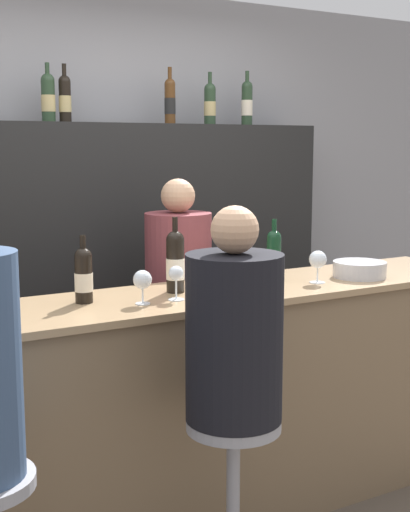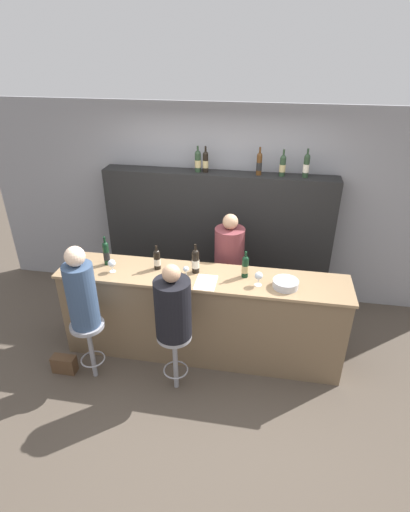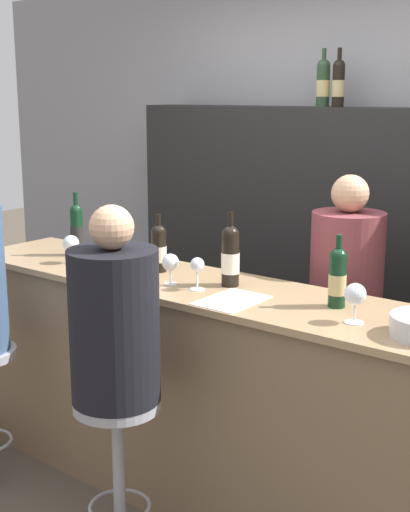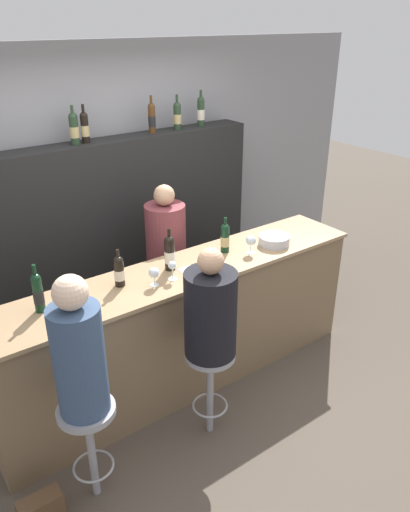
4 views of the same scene
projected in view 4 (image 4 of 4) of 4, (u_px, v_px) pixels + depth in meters
name	position (u px, v px, depth m)	size (l,w,h in m)	color
ground_plane	(204.00, 398.00, 4.01)	(16.00, 16.00, 0.00)	#4C4238
wall_back	(98.00, 190.00, 4.66)	(6.40, 0.05, 2.60)	gray
bar_counter	(184.00, 328.00, 3.98)	(3.10, 0.58, 1.05)	brown
back_bar_cabinet	(112.00, 237.00, 4.67)	(2.91, 0.28, 1.81)	black
wine_bottle_counter_0	(38.00, 292.00, 3.16)	(0.07, 0.07, 0.33)	black
wine_bottle_counter_1	(119.00, 271.00, 3.48)	(0.07, 0.07, 0.28)	black
wine_bottle_counter_2	(170.00, 253.00, 3.69)	(0.08, 0.08, 0.33)	black
wine_bottle_counter_3	(225.00, 238.00, 3.98)	(0.07, 0.07, 0.29)	black
wine_bottle_backbar_0	(74.00, 128.00, 4.08)	(0.08, 0.08, 0.31)	#233823
wine_bottle_backbar_1	(85.00, 127.00, 4.13)	(0.07, 0.07, 0.31)	black
wine_bottle_backbar_2	(152.00, 118.00, 4.47)	(0.07, 0.07, 0.33)	#4C2D14
wine_bottle_backbar_3	(177.00, 115.00, 4.62)	(0.07, 0.07, 0.32)	#233823
wine_bottle_backbar_4	(201.00, 111.00, 4.76)	(0.07, 0.07, 0.34)	#233823
wine_glass_0	(65.00, 302.00, 3.14)	(0.08, 0.08, 0.14)	silver
wine_glass_1	(154.00, 273.00, 3.49)	(0.08, 0.08, 0.14)	silver
wine_glass_2	(172.00, 266.00, 3.57)	(0.07, 0.07, 0.14)	silver
wine_glass_3	(251.00, 241.00, 3.96)	(0.08, 0.08, 0.15)	silver
metal_bowl	(274.00, 240.00, 4.15)	(0.26, 0.26, 0.08)	#B7B7BC
tasting_menu	(200.00, 273.00, 3.69)	(0.21, 0.30, 0.00)	white
bar_stool_left	(89.00, 429.00, 2.98)	(0.35, 0.35, 0.70)	gray
guest_seated_left	(79.00, 354.00, 2.74)	(0.29, 0.29, 0.88)	#334766
bar_stool_right	(210.00, 371.00, 3.47)	(0.35, 0.35, 0.70)	gray
guest_seated_right	(210.00, 311.00, 3.26)	(0.35, 0.35, 0.78)	black
bartender	(167.00, 273.00, 4.46)	(0.35, 0.35, 1.52)	brown
handbag	(41.00, 510.00, 2.99)	(0.26, 0.12, 0.20)	#513823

